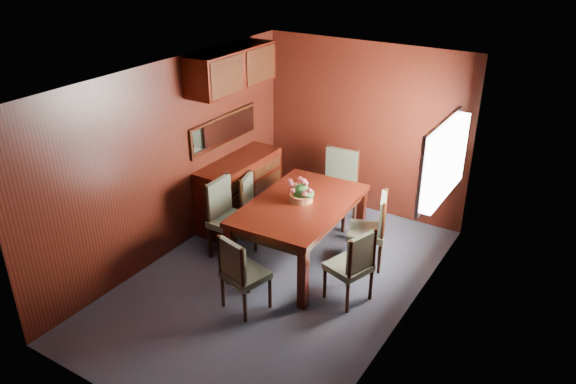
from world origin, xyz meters
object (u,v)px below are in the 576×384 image
Objects in this scene: chair_head at (240,271)px; flower_centerpiece at (301,190)px; sideboard at (240,190)px; chair_left_near at (227,213)px; chair_right_near at (354,263)px; dining_table at (300,211)px.

chair_head is 2.97× the size of flower_centerpiece.
sideboard is 2.05m from chair_head.
chair_left_near is at bearing -63.97° from sideboard.
chair_left_near is 1.12× the size of chair_head.
flower_centerpiece is at bearing -19.79° from sideboard.
flower_centerpiece is (0.02, 1.20, 0.46)m from chair_head.
flower_centerpiece reaches higher than chair_right_near.
sideboard is 1.57× the size of chair_head.
chair_left_near reaches higher than chair_right_near.
dining_table is 0.93m from chair_left_near.
chair_head is (1.22, -1.65, 0.05)m from sideboard.
flower_centerpiece is at bearing 103.17° from chair_head.
sideboard is at bearing 85.70° from chair_right_near.
sideboard is 0.79× the size of dining_table.
flower_centerpiece is (-0.92, 0.44, 0.46)m from chair_right_near.
dining_table is 1.76× the size of chair_left_near.
sideboard is at bearing 160.21° from flower_centerpiece.
chair_right_near is (2.16, -0.89, 0.04)m from sideboard.
sideboard is at bearing 140.81° from chair_head.
chair_left_near reaches higher than sideboard.
chair_right_near is 1.00× the size of chair_head.
chair_left_near is at bearing 148.66° from chair_head.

